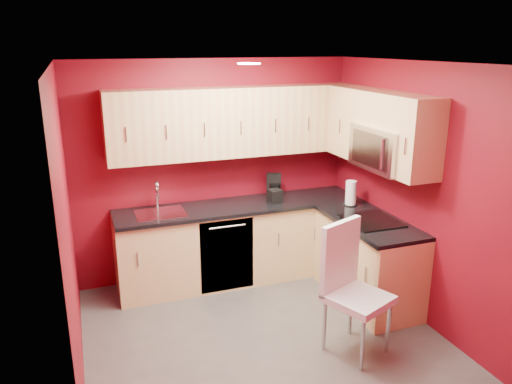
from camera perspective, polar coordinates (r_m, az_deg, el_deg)
floor at (r=4.94m, az=0.53°, el=-15.87°), size 3.20×3.20×0.00m
ceiling at (r=4.16m, az=0.62°, el=14.53°), size 3.20×3.20×0.00m
wall_back at (r=5.76m, az=-4.71°, el=2.50°), size 3.20×0.00×3.20m
wall_front at (r=3.14m, az=10.44°, el=-10.21°), size 3.20×0.00×3.20m
wall_left at (r=4.14m, az=-20.69°, el=-4.31°), size 0.00×3.00×3.00m
wall_right at (r=5.15m, az=17.45°, el=0.06°), size 0.00×3.00×3.00m
base_cabinets_back at (r=5.80m, az=-1.81°, el=-5.84°), size 2.80×0.60×0.87m
base_cabinets_right at (r=5.46m, az=12.58°, el=-7.77°), size 0.60×1.30×0.87m
countertop_back at (r=5.63m, az=-1.80°, el=-1.61°), size 2.80×0.63×0.04m
countertop_right at (r=5.27m, az=12.84°, el=-3.34°), size 0.63×1.27×0.04m
upper_cabinets_back at (r=5.54m, az=-2.35°, el=8.04°), size 2.80×0.35×0.75m
upper_cabinets_right at (r=5.27m, az=13.62°, el=7.83°), size 0.35×1.55×0.75m
microwave at (r=5.09m, az=14.65°, el=4.86°), size 0.42×0.76×0.42m
cooktop at (r=5.23m, az=13.02°, el=-3.21°), size 0.50×0.55×0.01m
sink at (r=5.43m, az=-10.92°, el=-2.01°), size 0.52×0.42×0.35m
dishwasher_front at (r=5.48m, az=-3.34°, el=-7.27°), size 0.60×0.02×0.82m
downlight at (r=4.45m, az=-0.80°, el=14.47°), size 0.20×0.20×0.01m
coffee_maker at (r=5.81m, az=2.03°, el=0.62°), size 0.24×0.27×0.28m
napkin_holder at (r=5.67m, az=2.17°, el=-0.45°), size 0.16×0.16×0.15m
paper_towel at (r=5.66m, az=10.79°, el=-0.12°), size 0.19×0.19×0.28m
dining_chair at (r=4.49m, az=11.64°, el=-11.09°), size 0.63×0.64×1.18m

